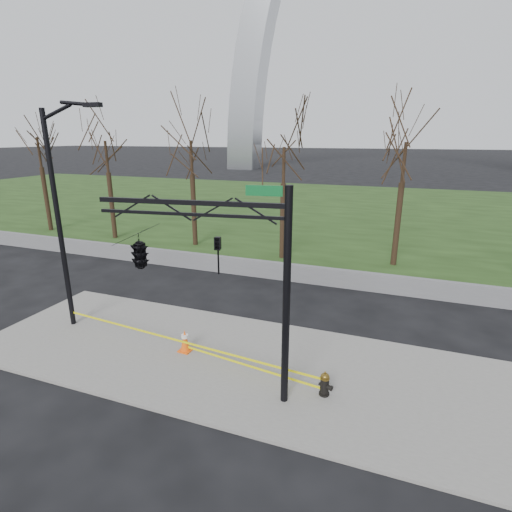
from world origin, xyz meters
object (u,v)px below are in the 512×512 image
at_px(traffic_cone, 185,340).
at_px(traffic_signal_mast, 166,252).
at_px(street_light, 62,207).
at_px(fire_hydrant, 325,384).

height_order(traffic_cone, traffic_signal_mast, traffic_signal_mast).
relative_size(street_light, traffic_signal_mast, 1.37).
xyz_separation_m(fire_hydrant, street_light, (-9.81, 1.00, 4.26)).
bearing_deg(fire_hydrant, traffic_cone, -167.96).
distance_m(traffic_cone, traffic_signal_mast, 4.11).
height_order(street_light, traffic_signal_mast, street_light).
xyz_separation_m(traffic_cone, street_light, (-4.92, 0.29, 4.20)).
height_order(fire_hydrant, traffic_cone, traffic_cone).
bearing_deg(street_light, traffic_signal_mast, -24.44).
xyz_separation_m(fire_hydrant, traffic_signal_mast, (-4.21, -1.04, 3.71)).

